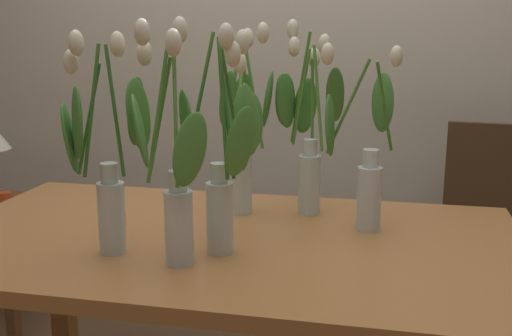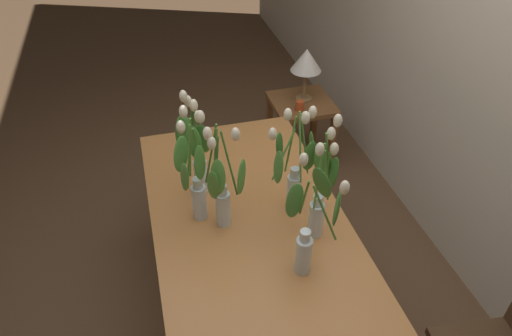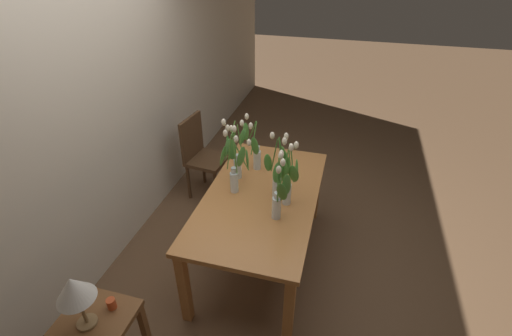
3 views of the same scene
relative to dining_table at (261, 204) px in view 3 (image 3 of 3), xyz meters
name	(u,v)px [view 3 (image 3 of 3)]	position (x,y,z in m)	size (l,w,h in m)	color
ground_plane	(261,259)	(0.00, 0.00, -0.65)	(18.00, 18.00, 0.00)	brown
room_wall_rear	(101,108)	(0.00, 1.35, 0.70)	(9.00, 0.10, 2.70)	beige
dining_table	(261,204)	(0.00, 0.00, 0.00)	(1.60, 0.90, 0.74)	#B7753D
tulip_vase_0	(235,167)	(0.00, 0.22, 0.33)	(0.17, 0.25, 0.57)	silver
tulip_vase_1	(288,182)	(-0.07, -0.23, 0.30)	(0.23, 0.16, 0.57)	silver
tulip_vase_2	(279,195)	(-0.25, -0.19, 0.30)	(0.21, 0.17, 0.55)	silver
tulip_vase_3	(255,152)	(0.37, 0.16, 0.27)	(0.22, 0.20, 0.52)	silver
tulip_vase_4	(235,154)	(0.18, 0.28, 0.33)	(0.23, 0.19, 0.58)	silver
tulip_vase_5	(279,171)	(0.03, -0.13, 0.32)	(0.21, 0.24, 0.58)	silver
dining_chair	(201,153)	(0.85, 0.91, -0.12)	(0.45, 0.45, 0.93)	#4C331E
side_table	(98,333)	(-1.26, 0.73, -0.22)	(0.44, 0.44, 0.55)	brown
table_lamp	(74,290)	(-1.28, 0.75, 0.21)	(0.22, 0.22, 0.40)	olive
pillar_candle	(111,304)	(-1.14, 0.67, -0.06)	(0.06, 0.06, 0.07)	#CC4C23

